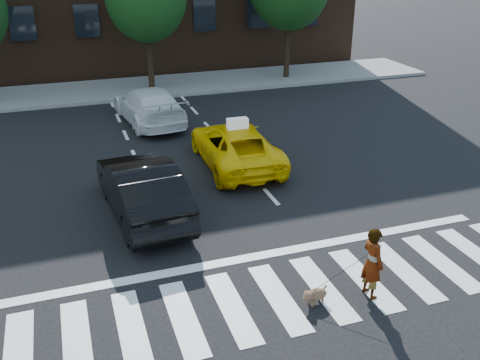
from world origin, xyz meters
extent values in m
plane|color=black|center=(0.00, 0.00, 0.00)|extent=(120.00, 120.00, 0.00)
cube|color=silver|center=(0.00, 0.00, 0.01)|extent=(13.00, 2.40, 0.01)
cube|color=silver|center=(0.00, 1.60, 0.01)|extent=(12.00, 0.30, 0.01)
cube|color=slate|center=(0.00, 17.50, 0.07)|extent=(30.00, 4.00, 0.15)
cylinder|color=black|center=(0.50, 17.00, 1.77)|extent=(0.28, 0.28, 3.55)
cylinder|color=black|center=(7.50, 17.00, 1.93)|extent=(0.28, 0.28, 3.85)
imported|color=yellow|center=(1.40, 7.00, 0.65)|extent=(2.29, 4.74, 1.30)
imported|color=black|center=(-2.00, 4.54, 0.76)|extent=(2.00, 4.74, 1.52)
imported|color=white|center=(-0.46, 12.26, 0.70)|extent=(2.51, 5.03, 1.40)
imported|color=#999999|center=(1.80, -0.51, 0.78)|extent=(0.43, 0.60, 1.56)
ellipsoid|color=brown|center=(0.64, -0.40, 0.20)|extent=(0.51, 0.36, 0.26)
sphere|color=brown|center=(0.42, -0.46, 0.27)|extent=(0.24, 0.24, 0.19)
sphere|color=brown|center=(0.35, -0.48, 0.24)|extent=(0.11, 0.11, 0.09)
cylinder|color=brown|center=(0.85, -0.33, 0.27)|extent=(0.14, 0.08, 0.11)
sphere|color=brown|center=(0.40, -0.40, 0.33)|extent=(0.08, 0.08, 0.07)
sphere|color=brown|center=(0.44, -0.52, 0.33)|extent=(0.08, 0.08, 0.07)
cylinder|color=brown|center=(0.52, -0.49, 0.06)|extent=(0.06, 0.06, 0.12)
cylinder|color=brown|center=(0.49, -0.38, 0.06)|extent=(0.06, 0.06, 0.12)
cylinder|color=brown|center=(0.78, -0.41, 0.06)|extent=(0.06, 0.06, 0.12)
cylinder|color=brown|center=(0.75, -0.31, 0.06)|extent=(0.06, 0.06, 0.12)
cube|color=white|center=(1.40, 6.80, 1.46)|extent=(0.66, 0.30, 0.32)
camera|label=1|loc=(-3.65, -8.22, 6.72)|focal=40.00mm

